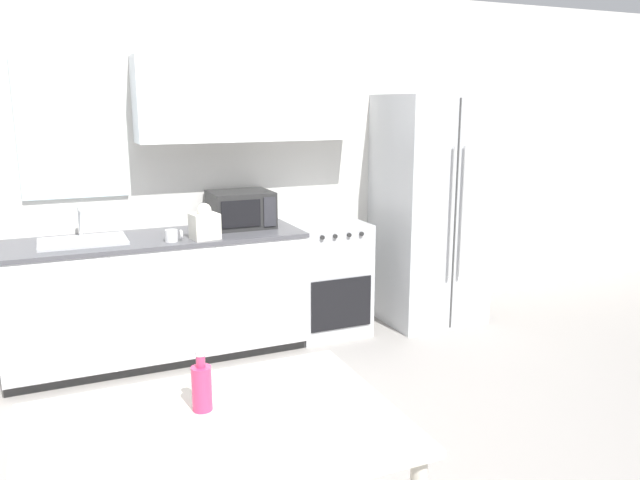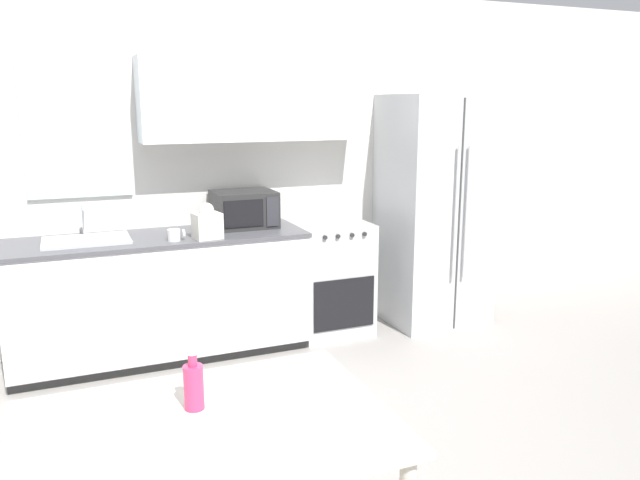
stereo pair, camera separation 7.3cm
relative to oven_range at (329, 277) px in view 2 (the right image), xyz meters
name	(u,v)px [view 2 (the right image)]	position (x,y,z in m)	size (l,w,h in m)	color
ground_plane	(291,460)	(-0.94, -1.68, -0.45)	(12.00, 12.00, 0.00)	gray
wall_back	(207,157)	(-0.89, 0.30, 0.97)	(12.00, 0.38, 2.70)	silver
kitchen_counter	(161,297)	(-1.33, -0.03, 0.01)	(2.09, 0.67, 0.91)	#333333
oven_range	(329,277)	(0.00, 0.00, 0.00)	(0.58, 0.61, 0.91)	#B7BABC
refrigerator	(434,210)	(0.93, -0.06, 0.50)	(0.79, 0.76, 1.90)	silver
kitchen_sink	(86,239)	(-1.81, -0.02, 0.47)	(0.57, 0.39, 0.23)	#B7BABC
microwave	(244,209)	(-0.67, 0.08, 0.59)	(0.46, 0.39, 0.27)	#282828
coffee_mug	(175,235)	(-1.25, -0.23, 0.50)	(0.12, 0.08, 0.08)	white
grocery_bag_0	(207,223)	(-1.02, -0.23, 0.56)	(0.20, 0.18, 0.25)	silver
dining_table	(206,449)	(-1.54, -2.50, 0.21)	(1.27, 0.90, 0.75)	beige
drink_bottle	(194,385)	(-1.55, -2.37, 0.39)	(0.07, 0.07, 0.23)	#DB386B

